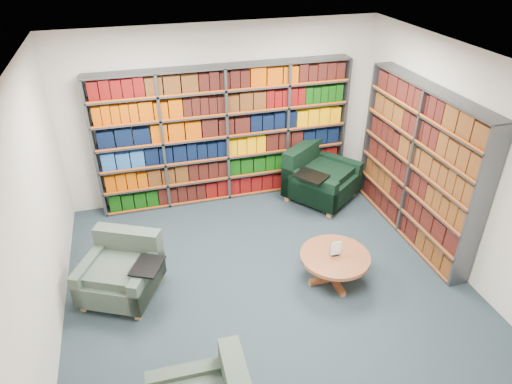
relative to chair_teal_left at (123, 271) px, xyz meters
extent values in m
cube|color=#1A232F|center=(1.76, -0.41, -0.31)|extent=(5.00, 5.00, 0.01)
cube|color=white|center=(1.76, -0.41, 2.50)|extent=(5.00, 5.00, 0.01)
cube|color=beige|center=(1.76, 2.09, 1.09)|extent=(5.00, 0.01, 2.80)
cube|color=beige|center=(1.76, -2.92, 1.09)|extent=(5.00, 0.01, 2.80)
cube|color=beige|center=(-0.74, -0.41, 1.09)|extent=(0.01, 5.00, 2.80)
cube|color=beige|center=(4.27, -0.41, 1.09)|extent=(0.01, 5.00, 2.80)
cube|color=#47494F|center=(1.76, 1.93, 0.79)|extent=(4.00, 0.28, 2.20)
cube|color=silver|center=(1.76, 2.06, 0.79)|extent=(4.00, 0.02, 2.20)
cube|color=#D84C0A|center=(1.76, 1.80, 0.79)|extent=(4.00, 0.01, 2.20)
cube|color=black|center=(1.76, 1.93, -0.13)|extent=(3.88, 0.21, 0.29)
cube|color=#9A3900|center=(1.76, 1.93, 0.24)|extent=(3.88, 0.21, 0.29)
cube|color=navy|center=(1.76, 1.93, 0.60)|extent=(3.88, 0.21, 0.29)
cube|color=black|center=(1.76, 1.93, 0.97)|extent=(3.88, 0.21, 0.29)
cube|color=#9A3900|center=(1.76, 1.93, 1.34)|extent=(3.88, 0.21, 0.29)
cube|color=#510707|center=(1.76, 1.93, 1.70)|extent=(3.88, 0.21, 0.29)
cube|color=#47494F|center=(4.10, 0.19, 0.79)|extent=(0.28, 2.50, 2.20)
cube|color=silver|center=(4.23, 0.19, 0.79)|extent=(0.02, 2.50, 2.20)
cube|color=#D84C0A|center=(3.97, 0.19, 0.79)|extent=(0.02, 2.50, 2.20)
cube|color=black|center=(4.10, 0.19, -0.13)|extent=(0.21, 2.38, 0.29)
cube|color=#48250D|center=(4.10, 0.19, 0.24)|extent=(0.21, 2.38, 0.29)
cube|color=black|center=(4.10, 0.19, 0.60)|extent=(0.21, 2.38, 0.29)
cube|color=black|center=(4.10, 0.19, 0.97)|extent=(0.21, 2.38, 0.29)
cube|color=#48250D|center=(4.10, 0.19, 1.34)|extent=(0.21, 2.38, 0.29)
cube|color=black|center=(4.10, 0.19, 1.70)|extent=(0.21, 2.38, 0.29)
cube|color=#012735|center=(-0.04, -0.07, -0.07)|extent=(1.13, 1.13, 0.30)
cube|color=#012735|center=(0.11, 0.22, 0.12)|extent=(0.83, 0.54, 0.67)
cube|color=#012735|center=(-0.36, 0.09, 0.01)|extent=(0.49, 0.81, 0.45)
cube|color=#012735|center=(0.28, -0.23, 0.01)|extent=(0.49, 0.81, 0.45)
cube|color=black|center=(0.30, -0.29, 0.25)|extent=(0.47, 0.51, 0.02)
cube|color=#996942|center=(-0.50, -0.23, -0.26)|extent=(0.09, 0.09, 0.09)
cube|color=#996942|center=(0.11, -0.54, -0.26)|extent=(0.09, 0.09, 0.09)
cube|color=#996942|center=(-0.19, 0.39, -0.26)|extent=(0.09, 0.09, 0.09)
cube|color=#996942|center=(0.42, 0.08, -0.26)|extent=(0.09, 0.09, 0.09)
cube|color=black|center=(3.24, 1.39, -0.03)|extent=(1.36, 1.36, 0.35)
cube|color=black|center=(3.01, 1.69, 0.19)|extent=(0.91, 0.76, 0.78)
cube|color=black|center=(2.91, 1.14, 0.06)|extent=(0.70, 0.87, 0.52)
cube|color=black|center=(3.57, 1.63, 0.06)|extent=(0.70, 0.87, 0.52)
cube|color=black|center=(2.90, 1.07, 0.34)|extent=(0.58, 0.60, 0.03)
cube|color=#996942|center=(3.16, 0.83, -0.25)|extent=(0.11, 0.11, 0.11)
cube|color=#996942|center=(3.80, 1.31, -0.25)|extent=(0.11, 0.11, 0.11)
cube|color=#996942|center=(2.68, 1.47, -0.25)|extent=(0.11, 0.11, 0.11)
cube|color=#996942|center=(3.32, 1.95, -0.25)|extent=(0.11, 0.11, 0.11)
cube|color=#012735|center=(0.59, -1.85, 0.02)|extent=(0.87, 0.16, 0.46)
cylinder|color=#975B38|center=(2.58, -0.56, 0.08)|extent=(0.88, 0.88, 0.05)
cylinder|color=#975B38|center=(2.58, -0.56, -0.11)|extent=(0.12, 0.12, 0.35)
cube|color=#975B38|center=(2.58, -0.56, -0.27)|extent=(0.64, 0.08, 0.06)
cube|color=#975B38|center=(2.58, -0.56, -0.27)|extent=(0.08, 0.64, 0.06)
cube|color=black|center=(2.58, -0.56, 0.11)|extent=(0.10, 0.05, 0.01)
cube|color=white|center=(2.58, -0.56, 0.22)|extent=(0.14, 0.01, 0.20)
cube|color=#145926|center=(2.58, -0.55, 0.22)|extent=(0.15, 0.00, 0.21)
camera|label=1|loc=(0.38, -4.62, 3.72)|focal=32.00mm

